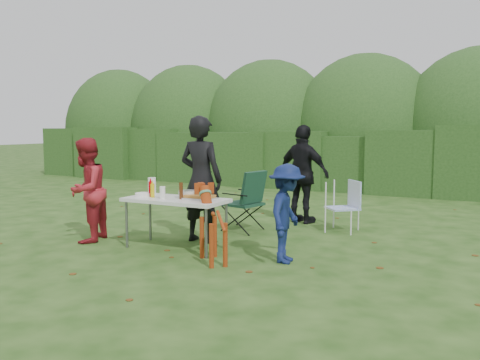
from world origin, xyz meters
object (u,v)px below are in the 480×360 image
at_px(lawn_chair, 342,206).
at_px(person_red_jacket, 86,190).
at_px(person_cook, 201,179).
at_px(beer_bottle, 181,191).
at_px(child, 287,213).
at_px(dog, 213,226).
at_px(mustard_bottle, 153,191).
at_px(ketchup_bottle, 151,189).
at_px(person_black_puffy, 303,174).
at_px(paper_towel_roll, 152,186).
at_px(camping_chair, 243,200).
at_px(folding_table, 176,202).

bearing_deg(lawn_chair, person_red_jacket, -2.96).
xyz_separation_m(person_cook, beer_bottle, (0.03, -0.59, -0.11)).
relative_size(child, dog, 1.26).
xyz_separation_m(dog, mustard_bottle, (-1.22, 0.33, 0.35)).
bearing_deg(ketchup_bottle, person_red_jacket, -166.88).
bearing_deg(beer_bottle, person_black_puffy, 73.23).
bearing_deg(dog, beer_bottle, 18.04).
bearing_deg(person_red_jacket, ketchup_bottle, 85.67).
distance_m(mustard_bottle, beer_bottle, 0.47).
bearing_deg(person_red_jacket, child, 77.75).
bearing_deg(beer_bottle, dog, -26.88).
distance_m(person_black_puffy, beer_bottle, 2.88).
relative_size(mustard_bottle, ketchup_bottle, 0.91).
distance_m(lawn_chair, mustard_bottle, 3.24).
bearing_deg(dog, person_cook, -6.29).
xyz_separation_m(person_cook, ketchup_bottle, (-0.52, -0.57, -0.12)).
height_order(person_red_jacket, paper_towel_roll, person_red_jacket).
bearing_deg(person_cook, lawn_chair, -134.12).
bearing_deg(paper_towel_roll, person_red_jacket, -155.15).
distance_m(camping_chair, lawn_chair, 1.69).
relative_size(person_red_jacket, dog, 1.56).
bearing_deg(dog, person_red_jacket, 41.13).
bearing_deg(person_cook, mustard_bottle, 55.68).
relative_size(folding_table, dog, 1.46).
relative_size(mustard_bottle, paper_towel_roll, 0.77).
height_order(mustard_bottle, ketchup_bottle, ketchup_bottle).
distance_m(person_cook, person_black_puffy, 2.33).
distance_m(person_black_puffy, paper_towel_roll, 2.96).
bearing_deg(person_red_jacket, camping_chair, 118.96).
xyz_separation_m(person_cook, child, (1.63, -0.52, -0.32)).
bearing_deg(ketchup_bottle, dog, -16.97).
relative_size(lawn_chair, paper_towel_roll, 3.36).
height_order(folding_table, person_cook, person_cook).
bearing_deg(paper_towel_roll, child, -3.47).
distance_m(person_black_puffy, mustard_bottle, 3.09).
distance_m(person_red_jacket, ketchup_bottle, 1.07).
bearing_deg(folding_table, person_red_jacket, -170.40).
height_order(ketchup_bottle, paper_towel_roll, paper_towel_roll).
height_order(camping_chair, lawn_chair, camping_chair).
bearing_deg(person_red_jacket, person_cook, 99.97).
distance_m(person_red_jacket, person_black_puffy, 3.84).
bearing_deg(dog, lawn_chair, -64.28).
bearing_deg(mustard_bottle, dog, -15.24).
bearing_deg(child, dog, 109.65).
relative_size(person_black_puffy, paper_towel_roll, 6.96).
distance_m(folding_table, person_cook, 0.63).
relative_size(mustard_bottle, beer_bottle, 0.83).
relative_size(person_black_puffy, mustard_bottle, 9.05).
xyz_separation_m(lawn_chair, mustard_bottle, (-2.16, -2.38, 0.40)).
bearing_deg(folding_table, child, 1.33).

